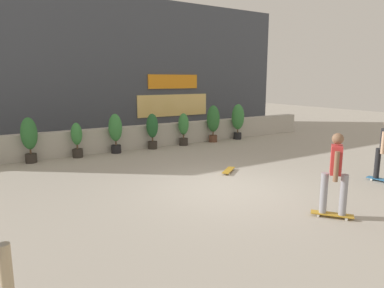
{
  "coord_description": "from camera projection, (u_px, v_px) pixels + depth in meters",
  "views": [
    {
      "loc": [
        -5.12,
        -6.71,
        2.7
      ],
      "look_at": [
        0.0,
        1.5,
        0.9
      ],
      "focal_mm": 32.48,
      "sensor_mm": 36.0,
      "label": 1
    }
  ],
  "objects": [
    {
      "name": "potted_plant_4",
      "position": [
        152.0,
        129.0,
        13.6
      ],
      "size": [
        0.46,
        0.46,
        1.39
      ],
      "color": "#2D2823",
      "rests_on": "ground"
    },
    {
      "name": "potted_plant_3",
      "position": [
        115.0,
        130.0,
        12.81
      ],
      "size": [
        0.5,
        0.5,
        1.47
      ],
      "color": "black",
      "rests_on": "ground"
    },
    {
      "name": "potted_plant_5",
      "position": [
        183.0,
        127.0,
        14.35
      ],
      "size": [
        0.43,
        0.43,
        1.34
      ],
      "color": "#2D2823",
      "rests_on": "ground"
    },
    {
      "name": "potted_plant_2",
      "position": [
        77.0,
        139.0,
        12.11
      ],
      "size": [
        0.38,
        0.38,
        1.23
      ],
      "color": "#2D2823",
      "rests_on": "ground"
    },
    {
      "name": "building_backdrop",
      "position": [
        98.0,
        68.0,
        16.5
      ],
      "size": [
        20.0,
        2.08,
        6.5
      ],
      "color": "#424751",
      "rests_on": "ground"
    },
    {
      "name": "potted_plant_7",
      "position": [
        238.0,
        119.0,
        15.81
      ],
      "size": [
        0.57,
        0.57,
        1.61
      ],
      "color": "black",
      "rests_on": "ground"
    },
    {
      "name": "planter_wall",
      "position": [
        132.0,
        138.0,
        13.68
      ],
      "size": [
        18.0,
        0.4,
        0.9
      ],
      "primitive_type": "cube",
      "color": "#B2ADA3",
      "rests_on": "ground"
    },
    {
      "name": "skateboard_near_camera",
      "position": [
        229.0,
        170.0,
        10.25
      ],
      "size": [
        0.76,
        0.65,
        0.08
      ],
      "color": "#BF8C26",
      "rests_on": "ground"
    },
    {
      "name": "skater_far_left",
      "position": [
        335.0,
        172.0,
        6.74
      ],
      "size": [
        0.65,
        0.76,
        1.7
      ],
      "color": "#BF8C26",
      "rests_on": "ground"
    },
    {
      "name": "potted_plant_1",
      "position": [
        29.0,
        137.0,
        11.29
      ],
      "size": [
        0.52,
        0.52,
        1.5
      ],
      "color": "#2D2823",
      "rests_on": "ground"
    },
    {
      "name": "potted_plant_6",
      "position": [
        213.0,
        121.0,
        15.09
      ],
      "size": [
        0.56,
        0.56,
        1.6
      ],
      "color": "brown",
      "rests_on": "ground"
    },
    {
      "name": "ground_plane",
      "position": [
        223.0,
        188.0,
        8.75
      ],
      "size": [
        48.0,
        48.0,
        0.0
      ],
      "primitive_type": "plane",
      "color": "#A8A093"
    }
  ]
}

